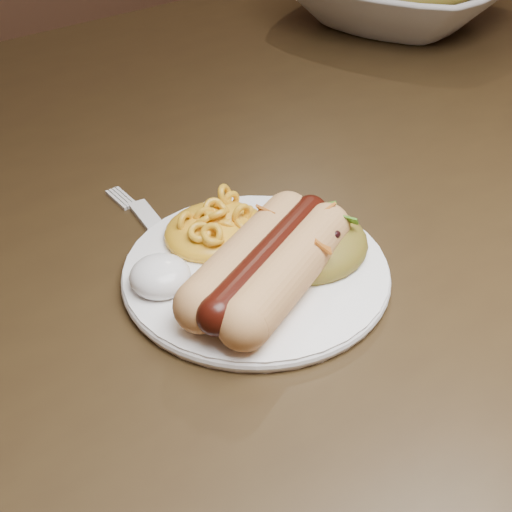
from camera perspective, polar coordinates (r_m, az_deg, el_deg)
table at (r=0.73m, az=-1.55°, el=0.87°), size 1.60×0.90×0.75m
plate at (r=0.54m, az=0.00°, el=-1.29°), size 0.26×0.26×0.01m
hotdog at (r=0.51m, az=0.96°, el=-0.53°), size 0.14×0.11×0.04m
mac_and_cheese at (r=0.56m, az=-3.25°, el=3.06°), size 0.10×0.09×0.03m
sour_cream at (r=0.51m, az=-7.72°, el=-1.14°), size 0.06×0.06×0.03m
taco_salad at (r=0.54m, az=4.18°, el=1.85°), size 0.10×0.09×0.04m
fork at (r=0.59m, az=-7.74°, el=1.95°), size 0.04×0.14×0.00m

